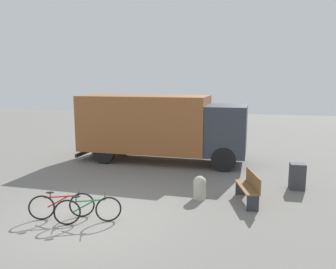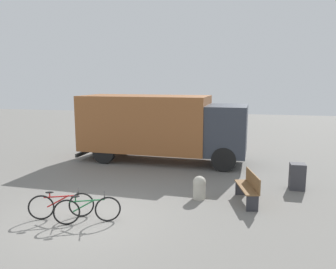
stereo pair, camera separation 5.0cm
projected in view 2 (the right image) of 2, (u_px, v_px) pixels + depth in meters
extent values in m
plane|color=slate|center=(88.00, 218.00, 8.81)|extent=(60.00, 60.00, 0.00)
cube|color=#99592D|center=(145.00, 123.00, 15.14)|extent=(5.87, 2.80, 2.50)
cube|color=#333842|center=(227.00, 130.00, 14.22)|extent=(1.78, 2.54, 2.12)
cube|color=black|center=(89.00, 150.00, 16.12)|extent=(0.19, 2.46, 0.16)
cylinder|color=black|center=(228.00, 149.00, 15.48)|extent=(1.01, 0.32, 1.00)
cylinder|color=black|center=(224.00, 159.00, 13.31)|extent=(1.01, 0.32, 1.00)
cylinder|color=black|center=(123.00, 143.00, 16.82)|extent=(1.01, 0.32, 1.00)
cylinder|color=black|center=(104.00, 152.00, 14.66)|extent=(1.01, 0.32, 1.00)
cube|color=brown|center=(246.00, 187.00, 9.89)|extent=(0.74, 1.53, 0.04)
cube|color=brown|center=(253.00, 180.00, 9.85)|extent=(0.39, 1.45, 0.47)
cube|color=#2D2D33|center=(252.00, 204.00, 9.24)|extent=(0.34, 0.13, 0.46)
cube|color=#2D2D33|center=(241.00, 188.00, 10.61)|extent=(0.34, 0.13, 0.46)
torus|color=black|center=(41.00, 207.00, 8.68)|extent=(0.64, 0.31, 0.68)
torus|color=black|center=(81.00, 205.00, 8.86)|extent=(0.64, 0.31, 0.68)
cylinder|color=red|center=(61.00, 196.00, 8.73)|extent=(0.83, 0.38, 0.04)
cylinder|color=red|center=(58.00, 201.00, 8.73)|extent=(0.55, 0.26, 0.32)
cylinder|color=red|center=(50.00, 195.00, 8.67)|extent=(0.03, 0.03, 0.11)
ellipsoid|color=black|center=(50.00, 192.00, 8.66)|extent=(0.24, 0.17, 0.05)
cylinder|color=black|center=(78.00, 193.00, 8.80)|extent=(0.03, 0.03, 0.14)
cylinder|color=black|center=(78.00, 190.00, 8.78)|extent=(0.19, 0.41, 0.02)
torus|color=black|center=(67.00, 212.00, 8.36)|extent=(0.64, 0.32, 0.68)
torus|color=black|center=(108.00, 209.00, 8.56)|extent=(0.64, 0.32, 0.68)
cylinder|color=#26723F|center=(87.00, 201.00, 8.42)|extent=(0.82, 0.39, 0.04)
cylinder|color=#26723F|center=(84.00, 206.00, 8.42)|extent=(0.55, 0.27, 0.32)
cylinder|color=#26723F|center=(76.00, 199.00, 8.36)|extent=(0.03, 0.03, 0.11)
ellipsoid|color=black|center=(75.00, 197.00, 8.34)|extent=(0.24, 0.17, 0.05)
cylinder|color=black|center=(104.00, 197.00, 8.49)|extent=(0.03, 0.03, 0.14)
cylinder|color=black|center=(104.00, 194.00, 8.48)|extent=(0.20, 0.41, 0.02)
cylinder|color=#B2AD9E|center=(199.00, 191.00, 10.23)|extent=(0.39, 0.39, 0.53)
sphere|color=#B2AD9E|center=(199.00, 182.00, 10.19)|extent=(0.41, 0.41, 0.41)
cube|color=#38383D|center=(297.00, 177.00, 11.11)|extent=(0.50, 0.44, 0.90)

